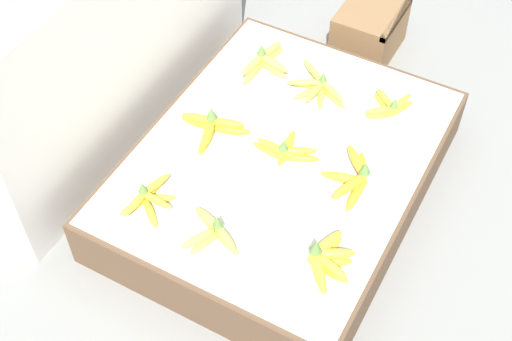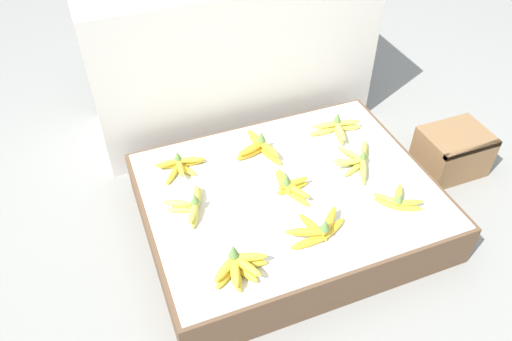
{
  "view_description": "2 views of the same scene",
  "coord_description": "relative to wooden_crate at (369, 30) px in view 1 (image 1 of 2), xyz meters",
  "views": [
    {
      "loc": [
        -1.42,
        -0.68,
        1.98
      ],
      "look_at": [
        -0.12,
        0.03,
        0.22
      ],
      "focal_mm": 50.0,
      "sensor_mm": 36.0,
      "label": 1
    },
    {
      "loc": [
        -0.64,
        -1.28,
        1.62
      ],
      "look_at": [
        -0.14,
        0.01,
        0.34
      ],
      "focal_mm": 35.0,
      "sensor_mm": 36.0,
      "label": 2
    }
  ],
  "objects": [
    {
      "name": "display_platform",
      "position": [
        -0.85,
        -0.03,
        -0.01
      ],
      "size": [
        1.17,
        0.91,
        0.2
      ],
      "color": "brown",
      "rests_on": "ground_plane"
    },
    {
      "name": "banana_bunch_front_midright",
      "position": [
        -0.5,
        -0.27,
        0.12
      ],
      "size": [
        0.17,
        0.15,
        0.09
      ],
      "color": "gold",
      "rests_on": "display_platform"
    },
    {
      "name": "banana_bunch_middle_midleft",
      "position": [
        -0.86,
        -0.05,
        0.12
      ],
      "size": [
        0.15,
        0.23,
        0.1
      ],
      "color": "yellow",
      "rests_on": "display_platform"
    },
    {
      "name": "banana_bunch_back_left",
      "position": [
        -1.24,
        0.24,
        0.12
      ],
      "size": [
        0.22,
        0.15,
        0.09
      ],
      "color": "gold",
      "rests_on": "display_platform"
    },
    {
      "name": "banana_bunch_front_left",
      "position": [
        -1.18,
        -0.34,
        0.13
      ],
      "size": [
        0.22,
        0.15,
        0.11
      ],
      "color": "gold",
      "rests_on": "display_platform"
    },
    {
      "name": "banana_bunch_middle_left",
      "position": [
        -1.26,
        -0.0,
        0.12
      ],
      "size": [
        0.18,
        0.21,
        0.1
      ],
      "color": "#DBCC4C",
      "rests_on": "display_platform"
    },
    {
      "name": "wooden_crate",
      "position": [
        0.0,
        0.0,
        0.0
      ],
      "size": [
        0.3,
        0.23,
        0.21
      ],
      "color": "olive",
      "rests_on": "ground_plane"
    },
    {
      "name": "banana_bunch_front_midleft",
      "position": [
        -0.86,
        -0.29,
        0.13
      ],
      "size": [
        0.26,
        0.16,
        0.11
      ],
      "color": "gold",
      "rests_on": "display_platform"
    },
    {
      "name": "back_vendor_table",
      "position": [
        -0.82,
        0.78,
        0.28
      ],
      "size": [
        1.35,
        0.52,
        0.78
      ],
      "color": "beige",
      "rests_on": "ground_plane"
    },
    {
      "name": "ground_plane",
      "position": [
        -0.85,
        -0.03,
        -0.11
      ],
      "size": [
        10.0,
        10.0,
        0.0
      ],
      "primitive_type": "plane",
      "color": "gray"
    },
    {
      "name": "banana_bunch_middle_midright",
      "position": [
        -0.53,
        -0.01,
        0.12
      ],
      "size": [
        0.21,
        0.24,
        0.09
      ],
      "color": "gold",
      "rests_on": "display_platform"
    },
    {
      "name": "banana_bunch_back_midright",
      "position": [
        -0.51,
        0.22,
        0.13
      ],
      "size": [
        0.25,
        0.16,
        0.1
      ],
      "color": "#DBCC4C",
      "rests_on": "display_platform"
    },
    {
      "name": "banana_bunch_back_midleft",
      "position": [
        -0.89,
        0.22,
        0.13
      ],
      "size": [
        0.19,
        0.25,
        0.11
      ],
      "color": "gold",
      "rests_on": "display_platform"
    }
  ]
}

